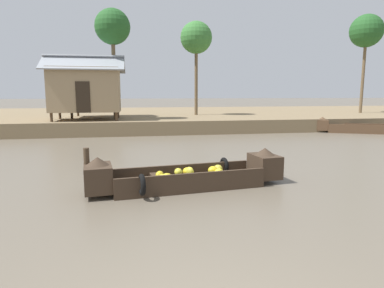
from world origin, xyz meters
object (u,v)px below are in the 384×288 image
(mooring_post, at_px, (87,171))
(palm_tree_near, at_px, (366,32))
(banana_boat, at_px, (188,175))
(stilt_house_mid_right, at_px, (95,85))
(stilt_house_mid_left, at_px, (86,89))
(palm_tree_far, at_px, (196,38))
(palm_tree_mid, at_px, (113,28))
(fishing_skiff_distant, at_px, (361,127))

(mooring_post, bearing_deg, palm_tree_near, 39.87)
(palm_tree_near, bearing_deg, banana_boat, -136.46)
(banana_boat, relative_size, stilt_house_mid_right, 1.32)
(banana_boat, bearing_deg, stilt_house_mid_left, 107.63)
(stilt_house_mid_left, bearing_deg, palm_tree_far, 24.79)
(mooring_post, bearing_deg, palm_tree_mid, 89.53)
(stilt_house_mid_right, xyz_separation_m, palm_tree_far, (7.32, 1.03, 3.46))
(banana_boat, bearing_deg, palm_tree_mid, 100.37)
(fishing_skiff_distant, height_order, palm_tree_near, palm_tree_near)
(stilt_house_mid_right, height_order, palm_tree_far, palm_tree_far)
(fishing_skiff_distant, distance_m, palm_tree_near, 10.88)
(stilt_house_mid_right, bearing_deg, palm_tree_far, 7.99)
(stilt_house_mid_right, height_order, palm_tree_mid, palm_tree_mid)
(banana_boat, relative_size, mooring_post, 4.57)
(stilt_house_mid_right, xyz_separation_m, mooring_post, (1.32, -15.70, -2.48))
(palm_tree_far, relative_size, mooring_post, 5.96)
(fishing_skiff_distant, height_order, mooring_post, mooring_post)
(stilt_house_mid_left, height_order, mooring_post, stilt_house_mid_left)
(palm_tree_near, bearing_deg, fishing_skiff_distant, -126.23)
(fishing_skiff_distant, relative_size, palm_tree_mid, 0.77)
(stilt_house_mid_right, distance_m, mooring_post, 15.95)
(palm_tree_mid, bearing_deg, mooring_post, -90.47)
(palm_tree_mid, height_order, palm_tree_far, palm_tree_far)
(palm_tree_near, bearing_deg, stilt_house_mid_left, -170.40)
(mooring_post, bearing_deg, stilt_house_mid_left, 96.98)
(palm_tree_near, distance_m, palm_tree_far, 14.28)
(stilt_house_mid_right, height_order, palm_tree_near, palm_tree_near)
(palm_tree_near, relative_size, palm_tree_far, 1.16)
(banana_boat, xyz_separation_m, stilt_house_mid_left, (-4.17, 13.12, 2.43))
(palm_tree_far, bearing_deg, fishing_skiff_distant, -34.47)
(mooring_post, bearing_deg, banana_boat, 2.12)
(palm_tree_far, bearing_deg, stilt_house_mid_left, -155.21)
(fishing_skiff_distant, bearing_deg, palm_tree_far, 145.53)
(banana_boat, distance_m, mooring_post, 2.56)
(palm_tree_near, xyz_separation_m, palm_tree_far, (-14.25, -0.18, -0.96))
(palm_tree_mid, xyz_separation_m, mooring_post, (-0.11, -13.44, -5.88))
(palm_tree_mid, xyz_separation_m, palm_tree_far, (5.89, 3.29, 0.06))
(stilt_house_mid_left, xyz_separation_m, stilt_house_mid_right, (0.29, 2.49, 0.29))
(banana_boat, bearing_deg, mooring_post, -177.88)
(stilt_house_mid_left, relative_size, mooring_post, 4.12)
(fishing_skiff_distant, xyz_separation_m, stilt_house_mid_right, (-16.72, 5.42, 2.70))
(stilt_house_mid_left, bearing_deg, stilt_house_mid_right, 83.30)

